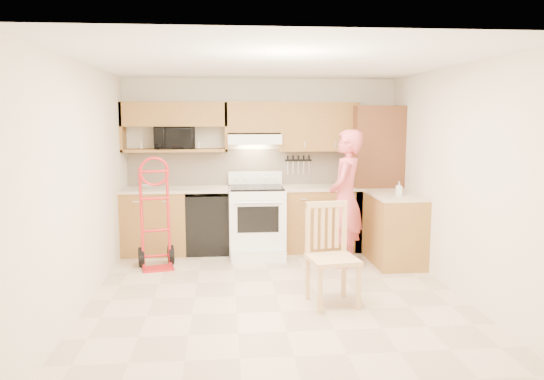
{
  "coord_description": "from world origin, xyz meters",
  "views": [
    {
      "loc": [
        -0.55,
        -5.54,
        1.96
      ],
      "look_at": [
        0.0,
        0.5,
        1.1
      ],
      "focal_mm": 34.7,
      "sensor_mm": 36.0,
      "label": 1
    }
  ],
  "objects": [
    {
      "name": "floor",
      "position": [
        0.0,
        0.0,
        -0.01
      ],
      "size": [
        4.0,
        4.5,
        0.02
      ],
      "primitive_type": "cube",
      "color": "beige",
      "rests_on": "ground"
    },
    {
      "name": "ceiling",
      "position": [
        0.0,
        0.0,
        2.51
      ],
      "size": [
        4.0,
        4.5,
        0.02
      ],
      "primitive_type": "cube",
      "color": "white",
      "rests_on": "ground"
    },
    {
      "name": "wall_back",
      "position": [
        0.0,
        2.26,
        1.25
      ],
      "size": [
        4.0,
        0.02,
        2.5
      ],
      "primitive_type": "cube",
      "color": "silver",
      "rests_on": "ground"
    },
    {
      "name": "wall_front",
      "position": [
        0.0,
        -2.26,
        1.25
      ],
      "size": [
        4.0,
        0.02,
        2.5
      ],
      "primitive_type": "cube",
      "color": "silver",
      "rests_on": "ground"
    },
    {
      "name": "wall_left",
      "position": [
        -2.01,
        0.0,
        1.25
      ],
      "size": [
        0.02,
        4.5,
        2.5
      ],
      "primitive_type": "cube",
      "color": "silver",
      "rests_on": "ground"
    },
    {
      "name": "wall_right",
      "position": [
        2.01,
        0.0,
        1.25
      ],
      "size": [
        0.02,
        4.5,
        2.5
      ],
      "primitive_type": "cube",
      "color": "silver",
      "rests_on": "ground"
    },
    {
      "name": "backsplash",
      "position": [
        0.0,
        2.23,
        1.2
      ],
      "size": [
        3.92,
        0.03,
        0.55
      ],
      "primitive_type": "cube",
      "color": "beige",
      "rests_on": "wall_back"
    },
    {
      "name": "lower_cab_left",
      "position": [
        -1.55,
        1.95,
        0.45
      ],
      "size": [
        0.9,
        0.6,
        0.9
      ],
      "primitive_type": "cube",
      "color": "#A07338",
      "rests_on": "ground"
    },
    {
      "name": "dishwasher",
      "position": [
        -0.8,
        1.95,
        0.42
      ],
      "size": [
        0.6,
        0.6,
        0.85
      ],
      "primitive_type": "cube",
      "color": "black",
      "rests_on": "ground"
    },
    {
      "name": "lower_cab_right",
      "position": [
        0.83,
        1.95,
        0.45
      ],
      "size": [
        1.14,
        0.6,
        0.9
      ],
      "primitive_type": "cube",
      "color": "#A07338",
      "rests_on": "ground"
    },
    {
      "name": "countertop_left",
      "position": [
        -1.25,
        1.95,
        0.92
      ],
      "size": [
        1.5,
        0.63,
        0.04
      ],
      "primitive_type": "cube",
      "color": "beige",
      "rests_on": "lower_cab_left"
    },
    {
      "name": "countertop_right",
      "position": [
        0.83,
        1.95,
        0.92
      ],
      "size": [
        1.14,
        0.63,
        0.04
      ],
      "primitive_type": "cube",
      "color": "beige",
      "rests_on": "lower_cab_right"
    },
    {
      "name": "cab_return_right",
      "position": [
        1.7,
        1.15,
        0.45
      ],
      "size": [
        0.6,
        1.0,
        0.9
      ],
      "primitive_type": "cube",
      "color": "#A07338",
      "rests_on": "ground"
    },
    {
      "name": "countertop_return",
      "position": [
        1.7,
        1.15,
        0.92
      ],
      "size": [
        0.63,
        1.0,
        0.04
      ],
      "primitive_type": "cube",
      "color": "beige",
      "rests_on": "cab_return_right"
    },
    {
      "name": "pantry_tall",
      "position": [
        1.65,
        1.95,
        1.05
      ],
      "size": [
        0.7,
        0.6,
        2.1
      ],
      "primitive_type": "cube",
      "color": "brown",
      "rests_on": "ground"
    },
    {
      "name": "upper_cab_left",
      "position": [
        -1.25,
        2.08,
        1.98
      ],
      "size": [
        1.5,
        0.33,
        0.34
      ],
      "primitive_type": "cube",
      "color": "#A07338",
      "rests_on": "wall_back"
    },
    {
      "name": "upper_shelf_mw",
      "position": [
        -1.25,
        2.08,
        1.47
      ],
      "size": [
        1.5,
        0.33,
        0.04
      ],
      "primitive_type": "cube",
      "color": "#A07338",
      "rests_on": "wall_back"
    },
    {
      "name": "upper_cab_center",
      "position": [
        -0.12,
        2.08,
        1.94
      ],
      "size": [
        0.76,
        0.33,
        0.44
      ],
      "primitive_type": "cube",
      "color": "#A07338",
      "rests_on": "wall_back"
    },
    {
      "name": "upper_cab_right",
      "position": [
        0.83,
        2.08,
        1.8
      ],
      "size": [
        1.14,
        0.33,
        0.7
      ],
      "primitive_type": "cube",
      "color": "#A07338",
      "rests_on": "wall_back"
    },
    {
      "name": "range_hood",
      "position": [
        -0.12,
        2.02,
        1.63
      ],
      "size": [
        0.76,
        0.46,
        0.14
      ],
      "primitive_type": "cube",
      "color": "white",
      "rests_on": "wall_back"
    },
    {
      "name": "knife_strip",
      "position": [
        0.55,
        2.21,
        1.24
      ],
      "size": [
        0.4,
        0.05,
        0.29
      ],
      "primitive_type": null,
      "color": "black",
      "rests_on": "backsplash"
    },
    {
      "name": "microwave",
      "position": [
        -1.26,
        2.08,
        1.65
      ],
      "size": [
        0.61,
        0.44,
        0.32
      ],
      "primitive_type": "imported",
      "rotation": [
        0.0,
        0.0,
        0.09
      ],
      "color": "black",
      "rests_on": "upper_shelf_mw"
    },
    {
      "name": "range",
      "position": [
        -0.1,
        1.72,
        0.57
      ],
      "size": [
        0.78,
        1.03,
        1.15
      ],
      "primitive_type": null,
      "color": "white",
      "rests_on": "ground"
    },
    {
      "name": "person",
      "position": [
        1.01,
        1.08,
        0.89
      ],
      "size": [
        0.66,
        0.77,
        1.79
      ],
      "primitive_type": "imported",
      "rotation": [
        0.0,
        0.0,
        -1.99
      ],
      "color": "#DA555E",
      "rests_on": "ground"
    },
    {
      "name": "hand_truck",
      "position": [
        -1.44,
        1.2,
        0.65
      ],
      "size": [
        0.6,
        0.57,
        1.3
      ],
      "primitive_type": null,
      "rotation": [
        0.0,
        0.0,
        0.23
      ],
      "color": "red",
      "rests_on": "ground"
    },
    {
      "name": "dining_chair",
      "position": [
        0.55,
        -0.35,
        0.53
      ],
      "size": [
        0.55,
        0.58,
        1.06
      ],
      "primitive_type": null,
      "rotation": [
        0.0,
        0.0,
        0.15
      ],
      "color": "#E4B281",
      "rests_on": "ground"
    },
    {
      "name": "soap_bottle",
      "position": [
        1.7,
        1.01,
        1.03
      ],
      "size": [
        0.1,
        0.1,
        0.18
      ],
      "primitive_type": "imported",
      "rotation": [
        0.0,
        0.0,
        -0.28
      ],
      "color": "white",
      "rests_on": "countertop_return"
    },
    {
      "name": "bowl",
      "position": [
        -1.62,
        1.95,
        0.96
      ],
      "size": [
        0.22,
        0.22,
        0.05
      ],
      "primitive_type": "imported",
      "rotation": [
        0.0,
        0.0,
        -0.08
      ],
      "color": "white",
      "rests_on": "countertop_left"
    }
  ]
}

